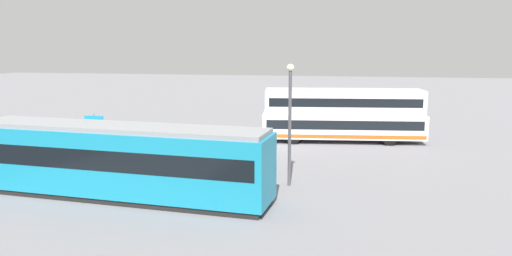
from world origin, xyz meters
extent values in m
plane|color=slate|center=(0.00, 0.00, 0.00)|extent=(160.00, 160.00, 0.00)
cube|color=silver|center=(-5.65, -2.86, 1.20)|extent=(11.67, 3.96, 1.70)
cube|color=silver|center=(-5.65, -2.86, 2.88)|extent=(11.31, 3.81, 1.64)
cube|color=black|center=(-5.65, -2.86, 1.41)|extent=(11.10, 3.92, 0.64)
cube|color=black|center=(-5.65, -2.86, 2.96)|extent=(10.75, 3.77, 0.60)
cube|color=#D85919|center=(-5.65, -2.86, 0.60)|extent=(11.45, 3.97, 0.24)
cube|color=#B2B2B7|center=(-5.65, -2.86, 3.75)|extent=(11.31, 3.81, 0.10)
cylinder|color=black|center=(-2.13, -2.43, 0.50)|extent=(1.30, 2.64, 1.00)
cylinder|color=black|center=(-8.77, -3.24, 0.50)|extent=(1.30, 2.64, 1.00)
cube|color=teal|center=(4.14, 12.17, 1.69)|extent=(14.33, 3.67, 2.89)
cube|color=black|center=(4.14, 12.17, 1.98)|extent=(13.76, 3.66, 0.90)
cube|color=gray|center=(4.14, 12.17, 3.24)|extent=(14.03, 3.45, 0.20)
cube|color=black|center=(4.14, 12.17, 0.12)|extent=(14.03, 3.52, 0.25)
cylinder|color=black|center=(5.64, 4.50, 0.43)|extent=(0.14, 0.14, 0.85)
cylinder|color=black|center=(5.76, 4.31, 0.43)|extent=(0.14, 0.14, 0.85)
cylinder|color=#335938|center=(5.70, 4.41, 1.18)|extent=(0.44, 0.44, 0.66)
sphere|color=#8C6647|center=(5.70, 4.41, 1.63)|extent=(0.23, 0.23, 0.23)
cube|color=gray|center=(4.29, 5.14, 1.05)|extent=(8.32, 0.35, 0.06)
cube|color=gray|center=(4.29, 5.14, 0.55)|extent=(8.32, 0.35, 0.06)
cylinder|color=gray|center=(0.13, 5.00, 0.53)|extent=(0.07, 0.07, 1.05)
cylinder|color=gray|center=(4.29, 5.14, 0.53)|extent=(0.07, 0.07, 1.05)
cylinder|color=gray|center=(8.45, 5.29, 0.53)|extent=(0.07, 0.07, 1.05)
cylinder|color=slate|center=(9.77, 4.28, 1.29)|extent=(0.10, 0.10, 2.58)
cube|color=#1999D8|center=(9.77, 4.32, 2.18)|extent=(1.28, 0.06, 0.60)
cylinder|color=#4C4C51|center=(-3.27, 8.89, 2.83)|extent=(0.16, 0.16, 5.66)
sphere|color=#F2EFCC|center=(-3.27, 8.89, 5.81)|extent=(0.36, 0.36, 0.36)
camera|label=1|loc=(-6.06, 31.66, 6.81)|focal=33.56mm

